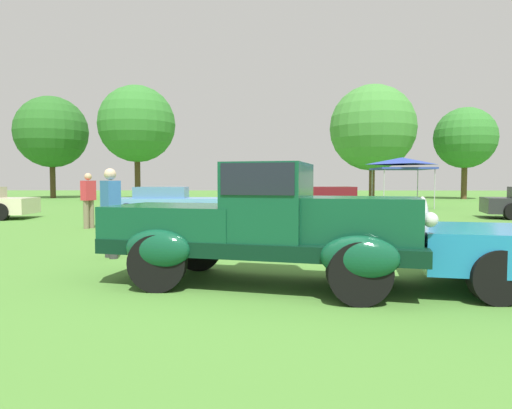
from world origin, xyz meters
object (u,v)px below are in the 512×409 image
Objects in this scene: feature_pickup_truck at (264,223)px; spectator_near_truck at (88,199)px; show_car_skyblue at (165,203)px; show_car_burgundy at (331,202)px; canopy_tent_left_field at (402,163)px; spectator_by_row at (111,210)px.

feature_pickup_truck reaches higher than spectator_near_truck.
show_car_skyblue is 3.73m from spectator_near_truck.
spectator_near_truck reaches higher than show_car_burgundy.
show_car_burgundy is at bearing -125.57° from canopy_tent_left_field.
feature_pickup_truck is 9.04m from spectator_near_truck.
spectator_by_row reaches higher than show_car_skyblue.
feature_pickup_truck is 2.71× the size of spectator_near_truck.
canopy_tent_left_field is (11.15, 7.51, 1.82)m from show_car_skyblue.
canopy_tent_left_field is (10.25, 16.03, 1.51)m from spectator_by_row.
feature_pickup_truck reaches higher than show_car_skyblue.
spectator_near_truck is 0.59× the size of canopy_tent_left_field.
feature_pickup_truck is 1.00× the size of show_car_burgundy.
spectator_near_truck is 16.82m from canopy_tent_left_field.
spectator_by_row is 19.09m from canopy_tent_left_field.
show_car_skyblue and show_car_burgundy have the same top height.
spectator_near_truck is at bearing 126.62° from feature_pickup_truck.
show_car_skyblue is 2.59× the size of spectator_near_truck.
spectator_near_truck is (-1.59, -3.36, 0.31)m from show_car_skyblue.
spectator_by_row reaches higher than show_car_burgundy.
show_car_skyblue is at bearing 109.69° from feature_pickup_truck.
canopy_tent_left_field reaches higher than show_car_burgundy.
spectator_near_truck is at bearing 115.83° from spectator_by_row.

